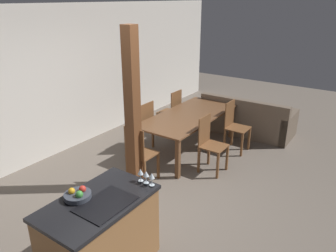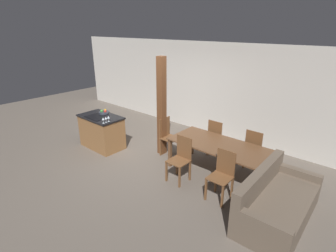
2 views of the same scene
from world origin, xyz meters
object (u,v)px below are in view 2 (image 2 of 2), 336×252
Objects in this scene: couch at (276,204)px; dining_table at (219,148)px; dining_chair_near_left at (181,158)px; wine_glass_near at (103,119)px; dining_chair_near_right at (222,174)px; kitchen_island at (102,132)px; dining_chair_far_left at (217,137)px; wine_glass_middle at (106,118)px; dining_chair_head_end at (168,136)px; timber_post at (162,108)px; wine_glass_far at (108,117)px; dining_chair_far_right at (255,149)px; fruit_bowl at (104,112)px.

dining_table is at bearing 66.93° from couch.
wine_glass_near is at bearing -169.50° from dining_chair_near_left.
wine_glass_near is 4.17m from couch.
dining_chair_near_right reaches higher than dining_table.
dining_table is at bearing 14.85° from kitchen_island.
kitchen_island is 0.55× the size of dining_table.
dining_chair_far_left reaches higher than dining_table.
kitchen_island is 0.80m from wine_glass_middle.
timber_post is (-0.17, -0.04, 0.72)m from dining_chair_head_end.
timber_post is at bearing -178.47° from dining_table.
wine_glass_near is 0.06× the size of timber_post.
dining_chair_head_end reaches higher than kitchen_island.
dining_chair_near_left is 1.00× the size of dining_chair_near_right.
wine_glass_middle is 1.00× the size of wine_glass_far.
kitchen_island is 1.85m from timber_post.
kitchen_island reaches higher than couch.
dining_chair_head_end is (-0.98, -0.72, 0.00)m from dining_chair_far_left.
timber_post is (-1.15, -0.77, 0.72)m from dining_chair_far_left.
dining_chair_far_right is 2.09m from dining_chair_head_end.
fruit_bowl is 3.28m from dining_table.
dining_chair_near_left is 0.50× the size of couch.
fruit_bowl is 1.85× the size of wine_glass_far.
wine_glass_near reaches higher than kitchen_island.
timber_post reaches higher than dining_chair_far_right.
dining_chair_far_left is 1.00× the size of dining_chair_far_right.
timber_post is (1.57, 0.60, 0.30)m from fruit_bowl.
wine_glass_near is 1.45m from timber_post.
dining_chair_head_end is (1.12, 1.11, -0.49)m from wine_glass_near.
wine_glass_near is at bearing -90.00° from wine_glass_middle.
couch is (4.61, 0.23, -0.17)m from kitchen_island.
fruit_bowl is 0.78m from wine_glass_near.
dining_chair_near_left reaches higher than kitchen_island.
dining_table is at bearing 124.28° from dining_chair_far_left.
dining_chair_near_left reaches higher than couch.
kitchen_island is 1.25× the size of dining_chair_near_right.
dining_table is at bearing 23.25° from wine_glass_near.
wine_glass_far is at bearing -13.66° from kitchen_island.
dining_chair_far_right is (3.70, 1.36, -0.42)m from fruit_bowl.
timber_post is at bearing 162.33° from dining_chair_near_right.
fruit_bowl is 1.85× the size of wine_glass_middle.
dining_chair_far_left and dining_chair_head_end have the same top height.
dining_chair_far_left is at bearing 0.00° from dining_chair_far_right.
dining_chair_near_right is 0.39× the size of timber_post.
wine_glass_near and wine_glass_middle have the same top height.
dining_chair_head_end is 0.39× the size of timber_post.
dining_chair_near_left is 0.39× the size of timber_post.
timber_post reaches higher than couch.
dining_table is at bearing 11.27° from fruit_bowl.
dining_chair_far_left is at bearing 30.56° from kitchen_island.
kitchen_island is 1.25× the size of dining_chair_far_right.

